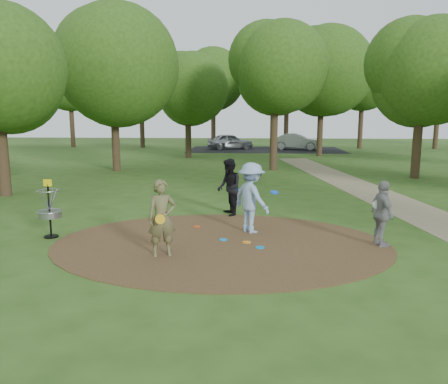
{
  "coord_description": "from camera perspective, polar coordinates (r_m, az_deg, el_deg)",
  "views": [
    {
      "loc": [
        0.75,
        -10.48,
        3.18
      ],
      "look_at": [
        0.0,
        1.2,
        1.1
      ],
      "focal_mm": 35.0,
      "sensor_mm": 36.0,
      "label": 1
    }
  ],
  "objects": [
    {
      "name": "ground",
      "position": [
        10.98,
        -0.4,
        -6.76
      ],
      "size": [
        100.0,
        100.0,
        0.0
      ],
      "primitive_type": "plane",
      "color": "#2D5119",
      "rests_on": "ground"
    },
    {
      "name": "dirt_clearing",
      "position": [
        10.98,
        -0.4,
        -6.71
      ],
      "size": [
        8.4,
        8.4,
        0.02
      ],
      "primitive_type": "cylinder",
      "color": "#47301C",
      "rests_on": "ground"
    },
    {
      "name": "parking_lot",
      "position": [
        40.63,
        5.44,
        5.54
      ],
      "size": [
        14.0,
        8.0,
        0.01
      ],
      "primitive_type": "cube",
      "color": "black",
      "rests_on": "ground"
    },
    {
      "name": "player_observer_with_disc",
      "position": [
        9.93,
        -8.11,
        -3.42
      ],
      "size": [
        0.74,
        0.62,
        1.76
      ],
      "color": "brown",
      "rests_on": "ground"
    },
    {
      "name": "player_throwing_with_disc",
      "position": [
        11.82,
        3.59,
        -0.78
      ],
      "size": [
        1.42,
        1.4,
        1.92
      ],
      "color": "#8CAAD1",
      "rests_on": "ground"
    },
    {
      "name": "player_walking_with_disc",
      "position": [
        13.82,
        0.66,
        0.61
      ],
      "size": [
        0.92,
        1.05,
        1.82
      ],
      "color": "black",
      "rests_on": "ground"
    },
    {
      "name": "player_waiting_with_disc",
      "position": [
        11.22,
        19.95,
        -2.71
      ],
      "size": [
        0.58,
        1.01,
        1.63
      ],
      "color": "gray",
      "rests_on": "ground"
    },
    {
      "name": "disc_ground_cyan",
      "position": [
        11.22,
        -0.09,
        -6.24
      ],
      "size": [
        0.22,
        0.22,
        0.02
      ],
      "primitive_type": "cylinder",
      "color": "#198CCF",
      "rests_on": "dirt_clearing"
    },
    {
      "name": "disc_ground_blue",
      "position": [
        10.61,
        4.73,
        -7.23
      ],
      "size": [
        0.22,
        0.22,
        0.02
      ],
      "primitive_type": "cylinder",
      "color": "#0C87D7",
      "rests_on": "dirt_clearing"
    },
    {
      "name": "disc_ground_red",
      "position": [
        12.52,
        -3.56,
        -4.53
      ],
      "size": [
        0.22,
        0.22,
        0.02
      ],
      "primitive_type": "cylinder",
      "color": "#C34213",
      "rests_on": "dirt_clearing"
    },
    {
      "name": "car_left",
      "position": [
        40.98,
        0.82,
        6.63
      ],
      "size": [
        4.53,
        2.66,
        1.45
      ],
      "primitive_type": "imported",
      "rotation": [
        0.0,
        0.0,
        1.81
      ],
      "color": "#96979D",
      "rests_on": "ground"
    },
    {
      "name": "car_right",
      "position": [
        40.77,
        9.48,
        6.5
      ],
      "size": [
        4.7,
        2.3,
        1.48
      ],
      "primitive_type": "imported",
      "rotation": [
        0.0,
        0.0,
        1.4
      ],
      "color": "#9B9CA3",
      "rests_on": "ground"
    },
    {
      "name": "disc_ground_orange",
      "position": [
        11.01,
        2.97,
        -6.56
      ],
      "size": [
        0.22,
        0.22,
        0.02
      ],
      "primitive_type": "cylinder",
      "color": "orange",
      "rests_on": "dirt_clearing"
    },
    {
      "name": "disc_golf_basket",
      "position": [
        12.21,
        -21.88,
        -1.54
      ],
      "size": [
        0.63,
        0.63,
        1.54
      ],
      "color": "black",
      "rests_on": "ground"
    },
    {
      "name": "tree_ring",
      "position": [
        21.09,
        7.99,
        15.69
      ],
      "size": [
        37.04,
        45.81,
        9.6
      ],
      "color": "#332316",
      "rests_on": "ground"
    }
  ]
}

